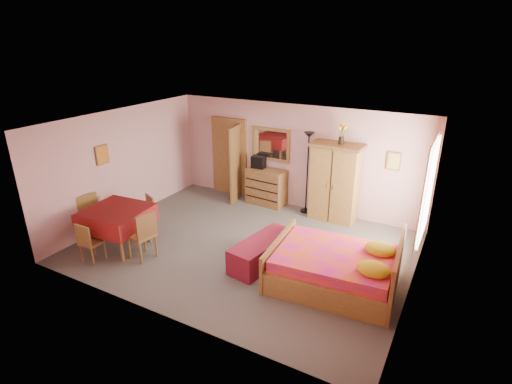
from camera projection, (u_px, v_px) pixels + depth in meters
The scene contains 23 objects.
floor at pixel (245, 247), 8.32m from camera, with size 6.50×6.50×0.00m, color slate.
ceiling at pixel (243, 123), 7.36m from camera, with size 6.50×6.50×0.00m, color brown.
wall_back at pixel (295, 157), 9.88m from camera, with size 6.50×0.10×2.60m, color #DA9E9E.
wall_front at pixel (158, 243), 5.80m from camera, with size 6.50×0.10×2.60m, color #DA9E9E.
wall_left at pixel (124, 165), 9.29m from camera, with size 0.10×5.00×2.60m, color #DA9E9E.
wall_right at pixel (419, 224), 6.39m from camera, with size 0.10×5.00×2.60m, color #DA9E9E.
doorway at pixel (230, 157), 10.81m from camera, with size 1.06×0.12×2.15m, color #9E6B35.
window at pixel (428, 191), 7.33m from camera, with size 0.08×1.40×1.95m, color white.
picture_left at pixel (102, 155), 8.64m from camera, with size 0.04×0.32×0.42m, color orange.
picture_back at pixel (394, 161), 8.72m from camera, with size 0.30×0.04×0.40m, color #D8BF59.
chest_of_drawers at pixel (266, 187), 10.29m from camera, with size 0.99×0.50×0.94m, color brown.
wall_mirror at pixel (271, 144), 10.06m from camera, with size 1.05×0.06×0.83m, color silver.
stereo at pixel (259, 162), 10.19m from camera, with size 0.33×0.24×0.31m, color black.
floor_lamp at pixel (307, 173), 9.62m from camera, with size 0.26×0.26×2.02m, color black.
wardrobe at pixel (335, 182), 9.27m from camera, with size 1.18×0.61×1.85m, color #AB7B3A.
sunflower_vase at pixel (342, 134), 8.82m from camera, with size 0.18×0.18×0.45m, color yellow.
bed at pixel (335, 259), 6.93m from camera, with size 2.17×1.71×1.00m, color #E11593.
bench at pixel (262, 251), 7.66m from camera, with size 0.56×1.50×0.50m, color maroon.
dining_table at pixel (118, 228), 8.18m from camera, with size 1.17×1.17×0.86m, color maroon.
chair_south at pixel (92, 242), 7.68m from camera, with size 0.38×0.38×0.83m, color olive.
chair_north at pixel (144, 215), 8.82m from camera, with size 0.38×0.38×0.83m, color olive.
chair_west at pixel (93, 218), 8.49m from camera, with size 0.44×0.44×0.97m, color #996033.
chair_east at pixel (141, 235), 7.77m from camera, with size 0.45×0.45×1.00m, color olive.
Camera 1 is at (3.72, -6.30, 4.13)m, focal length 28.00 mm.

